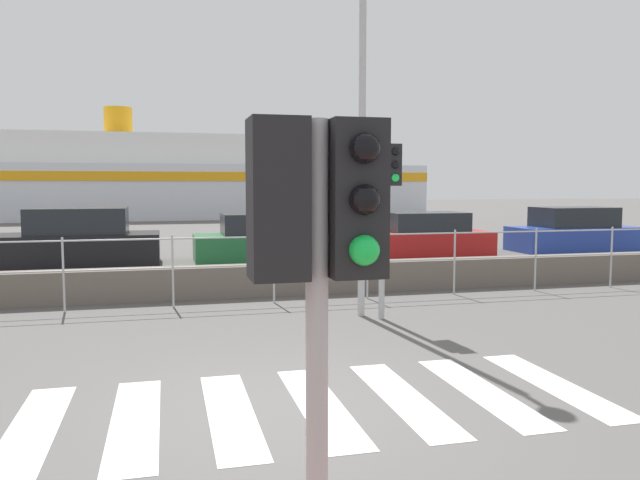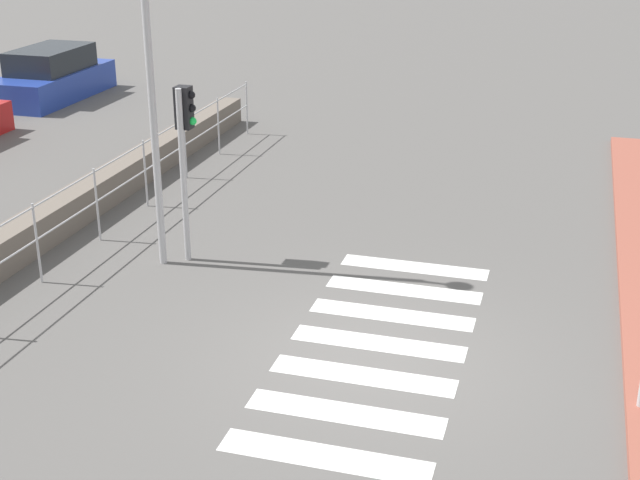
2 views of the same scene
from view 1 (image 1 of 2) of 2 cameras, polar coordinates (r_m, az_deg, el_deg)
The scene contains 12 objects.
ground_plane at distance 6.45m, azimuth -3.97°, elevation -15.15°, with size 160.00×160.00×0.00m, color #565451.
crosswalk at distance 6.54m, azimuth -0.02°, elevation -14.83°, with size 5.85×2.40×0.01m.
seawall at distance 12.58m, azimuth -9.09°, elevation -3.76°, with size 22.69×0.55×0.62m.
harbor_fence at distance 11.65m, azimuth -8.76°, elevation -1.73°, with size 20.46×0.04×1.32m.
traffic_light_near at distance 2.69m, azimuth -0.29°, elevation -0.43°, with size 0.58×0.41×2.51m.
traffic_light_far at distance 10.30m, azimuth 6.30°, elevation 4.46°, with size 0.34×0.32×2.89m.
streetlamp at distance 10.41m, azimuth 4.22°, elevation 12.03°, with size 0.32×1.03×5.59m.
ferry_boat at distance 43.25m, azimuth -13.69°, elevation 5.06°, with size 32.53×7.60×7.26m.
parked_car_black at distance 18.53m, azimuth -21.17°, elevation -0.07°, with size 4.33×1.86×1.59m.
parked_car_green at distance 18.61m, azimuth -5.12°, elevation -0.01°, with size 4.12×1.81×1.38m.
parked_car_red at distance 20.05m, azimuth 9.57°, elevation 0.29°, with size 4.07×1.84×1.36m.
parked_car_blue at distance 22.74m, azimuth 22.14°, elevation 0.67°, with size 4.23×1.77×1.48m.
Camera 1 is at (-1.04, -5.96, 2.23)m, focal length 35.00 mm.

